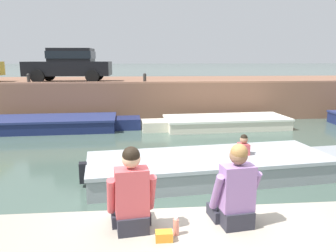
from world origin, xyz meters
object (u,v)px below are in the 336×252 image
car_left_inner_black (70,64)px  mooring_bollard_mid (145,78)px  motorboat_passing (221,166)px  person_seated_right (235,193)px  boat_moored_central_cream (220,123)px  mooring_bollard_west (29,78)px  bottle_drink (176,227)px  boat_moored_west_navy (56,124)px  person_seated_left (132,198)px

car_left_inner_black → mooring_bollard_mid: car_left_inner_black is taller
motorboat_passing → person_seated_right: size_ratio=7.20×
boat_moored_central_cream → car_left_inner_black: size_ratio=1.55×
boat_moored_central_cream → mooring_bollard_west: size_ratio=13.44×
person_seated_right → motorboat_passing: bearing=77.8°
person_seated_right → mooring_bollard_mid: bearing=94.0°
person_seated_right → bottle_drink: person_seated_right is taller
motorboat_passing → bottle_drink: (-1.54, -4.11, 0.73)m
mooring_bollard_west → person_seated_right: 12.80m
boat_moored_west_navy → mooring_bollard_mid: 4.29m
boat_moored_central_cream → motorboat_passing: size_ratio=0.86×
car_left_inner_black → bottle_drink: size_ratio=18.93×
mooring_bollard_west → person_seated_left: size_ratio=0.46×
car_left_inner_black → mooring_bollard_mid: (3.45, -1.11, -0.61)m
motorboat_passing → mooring_bollard_west: (-6.68, 7.45, 1.68)m
mooring_bollard_west → person_seated_right: size_ratio=0.46×
motorboat_passing → bottle_drink: 4.45m
boat_moored_west_navy → mooring_bollard_west: (-1.48, 1.72, 1.69)m
mooring_bollard_west → person_seated_right: bearing=-62.9°
boat_moored_west_navy → car_left_inner_black: car_left_inner_black is taller
motorboat_passing → car_left_inner_black: bearing=120.8°
motorboat_passing → mooring_bollard_west: bearing=131.9°
car_left_inner_black → mooring_bollard_west: (-1.57, -1.11, -0.61)m
boat_moored_central_cream → person_seated_left: person_seated_left is taller
boat_moored_west_navy → mooring_bollard_mid: (3.54, 1.72, 1.69)m
mooring_bollard_west → person_seated_right: mooring_bollard_west is taller
mooring_bollard_mid → person_seated_left: mooring_bollard_mid is taller
mooring_bollard_west → person_seated_right: (5.83, -11.38, -0.67)m
boat_moored_west_navy → car_left_inner_black: (0.09, 2.83, 2.30)m
boat_moored_central_cream → person_seated_right: (-2.20, -9.44, 1.04)m
boat_moored_central_cream → motorboat_passing: (-1.35, -5.51, 0.03)m
boat_moored_central_cream → car_left_inner_black: bearing=154.8°
boat_moored_west_navy → boat_moored_central_cream: size_ratio=1.04×
person_seated_left → person_seated_right: size_ratio=1.00×
boat_moored_west_navy → bottle_drink: bearing=-69.6°
mooring_bollard_mid → bottle_drink: 11.60m
boat_moored_central_cream → motorboat_passing: bearing=-103.8°
boat_moored_central_cream → person_seated_right: size_ratio=6.20×
boat_moored_west_navy → motorboat_passing: bearing=-47.8°
boat_moored_central_cream → car_left_inner_black: 7.51m
mooring_bollard_mid → boat_moored_west_navy: bearing=-154.1°
boat_moored_central_cream → mooring_bollard_west: (-8.03, 1.94, 1.72)m
boat_moored_central_cream → person_seated_left: size_ratio=6.20×
mooring_bollard_west → mooring_bollard_mid: size_ratio=1.00×
bottle_drink → boat_moored_central_cream: bearing=73.3°
person_seated_left → boat_moored_west_navy: bearing=108.2°
boat_moored_central_cream → person_seated_right: person_seated_right is taller
boat_moored_central_cream → bottle_drink: 10.08m
boat_moored_west_navy → motorboat_passing: (5.20, -5.73, 0.01)m
mooring_bollard_west → person_seated_left: mooring_bollard_west is taller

